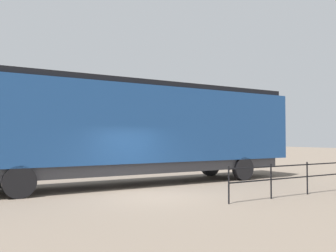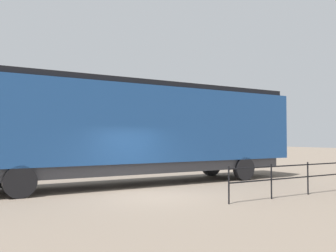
{
  "view_description": "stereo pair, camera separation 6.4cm",
  "coord_description": "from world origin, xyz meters",
  "views": [
    {
      "loc": [
        11.16,
        -6.13,
        2.02
      ],
      "look_at": [
        1.58,
        -0.25,
        2.37
      ],
      "focal_mm": 39.47,
      "sensor_mm": 36.0,
      "label": 1
    },
    {
      "loc": [
        11.19,
        -6.07,
        2.02
      ],
      "look_at": [
        1.58,
        -0.25,
        2.37
      ],
      "focal_mm": 39.47,
      "sensor_mm": 36.0,
      "label": 2
    }
  ],
  "objects": [
    {
      "name": "ground_plane",
      "position": [
        0.0,
        0.0,
        0.0
      ],
      "size": [
        120.0,
        120.0,
        0.0
      ],
      "primitive_type": "plane",
      "color": "#756656"
    },
    {
      "name": "platform_fence",
      "position": [
        2.52,
        5.0,
        0.74
      ],
      "size": [
        0.05,
        7.35,
        1.15
      ],
      "color": "black",
      "rests_on": "ground_plane"
    },
    {
      "name": "locomotive",
      "position": [
        -3.19,
        1.68,
        2.44
      ],
      "size": [
        2.81,
        15.61,
        4.4
      ],
      "color": "navy",
      "rests_on": "ground_plane"
    }
  ]
}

